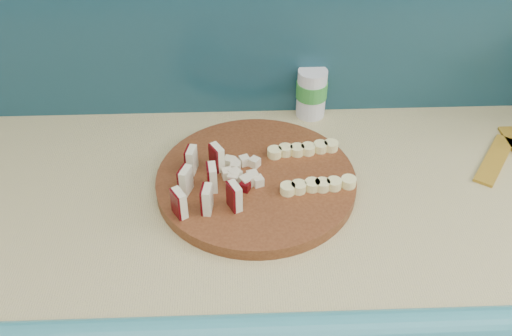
% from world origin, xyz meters
% --- Properties ---
extents(kitchen_counter, '(2.20, 0.63, 0.91)m').
position_xyz_m(kitchen_counter, '(0.10, 1.50, 0.46)').
color(kitchen_counter, white).
rests_on(kitchen_counter, ground).
extents(cutting_board, '(0.42, 0.42, 0.02)m').
position_xyz_m(cutting_board, '(-0.21, 1.53, 0.92)').
color(cutting_board, '#4C2310').
rests_on(cutting_board, kitchen_counter).
extents(apple_wedges, '(0.12, 0.16, 0.05)m').
position_xyz_m(apple_wedges, '(-0.31, 1.48, 0.96)').
color(apple_wedges, '#EFEABF').
rests_on(apple_wedges, cutting_board).
extents(apple_chunks, '(0.06, 0.06, 0.02)m').
position_xyz_m(apple_chunks, '(-0.24, 1.52, 0.94)').
color(apple_chunks, beige).
rests_on(apple_chunks, cutting_board).
extents(banana_slices, '(0.16, 0.16, 0.02)m').
position_xyz_m(banana_slices, '(-0.11, 1.54, 0.94)').
color(banana_slices, '#FFF59B').
rests_on(banana_slices, cutting_board).
extents(canister, '(0.07, 0.07, 0.11)m').
position_xyz_m(canister, '(-0.09, 1.76, 0.97)').
color(canister, silver).
rests_on(canister, kitchen_counter).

